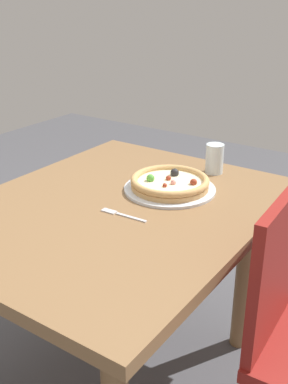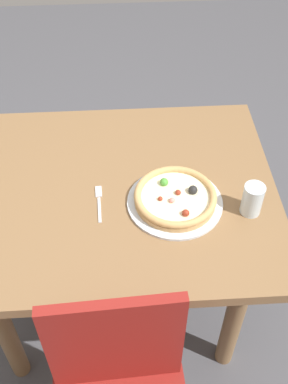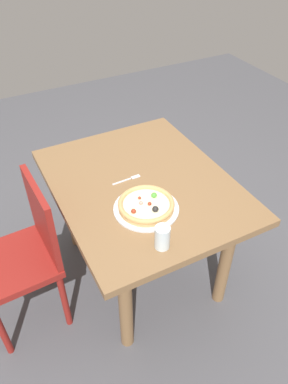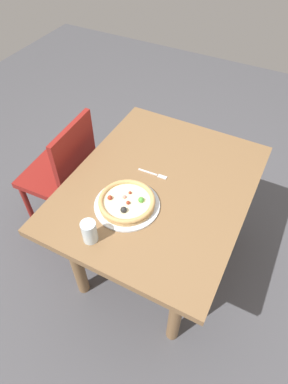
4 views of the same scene
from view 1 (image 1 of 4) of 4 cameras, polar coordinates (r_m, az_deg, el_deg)
ground_plane at (r=1.98m, az=-2.83°, el=-20.99°), size 6.00×6.00×0.00m
dining_table at (r=1.61m, az=-3.26°, el=-5.06°), size 1.14×0.91×0.73m
plate at (r=1.67m, az=3.13°, el=0.37°), size 0.32×0.32×0.01m
pizza at (r=1.66m, az=3.15°, el=1.18°), size 0.28×0.28×0.05m
fork at (r=1.49m, az=-2.92°, el=-2.70°), size 0.02×0.17×0.00m
drinking_glass at (r=1.83m, az=8.53°, el=4.01°), size 0.07×0.07×0.11m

